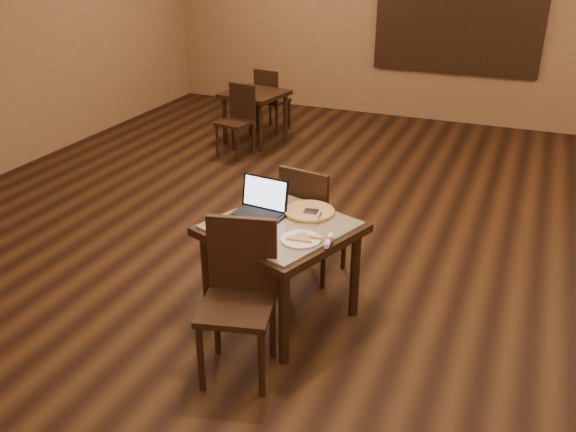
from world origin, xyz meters
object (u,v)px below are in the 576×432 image
at_px(chair_main_far, 310,217).
at_px(pizza_pan, 309,213).
at_px(other_table_b_chair_near, 238,116).
at_px(other_table_b, 255,101).
at_px(laptop, 261,205).
at_px(tiled_table, 281,237).
at_px(other_table_b_chair_far, 270,97).
at_px(chair_main_near, 239,289).

bearing_deg(chair_main_far, pizza_pan, 118.62).
bearing_deg(other_table_b_chair_near, other_table_b, 101.58).
height_order(chair_main_far, laptop, laptop).
bearing_deg(laptop, pizza_pan, 28.01).
relative_size(pizza_pan, other_table_b_chair_near, 0.40).
xyz_separation_m(tiled_table, pizza_pan, (0.12, 0.24, 0.11)).
distance_m(tiled_table, laptop, 0.28).
xyz_separation_m(chair_main_far, other_table_b, (-1.94, 3.05, 0.02)).
xyz_separation_m(tiled_table, other_table_b_chair_far, (-1.97, 4.19, -0.16)).
bearing_deg(laptop, other_table_b, 121.92).
relative_size(other_table_b, other_table_b_chair_near, 0.96).
height_order(pizza_pan, other_table_b, pizza_pan).
xyz_separation_m(tiled_table, chair_main_far, (-0.01, 0.62, -0.11)).
distance_m(laptop, other_table_b_chair_near, 3.52).
bearing_deg(tiled_table, chair_main_near, -72.10).
relative_size(chair_main_near, pizza_pan, 2.90).
bearing_deg(laptop, other_table_b_chair_near, 125.46).
relative_size(laptop, pizza_pan, 1.11).
relative_size(pizza_pan, other_table_b_chair_far, 0.40).
bearing_deg(other_table_b_chair_far, pizza_pan, 127.92).
bearing_deg(pizza_pan, tiled_table, -116.57).
relative_size(tiled_table, other_table_b_chair_far, 1.33).
distance_m(tiled_table, other_table_b, 4.16).
bearing_deg(other_table_b_chair_near, other_table_b_chair_far, 101.58).
bearing_deg(other_table_b_chair_near, chair_main_near, -52.95).
bearing_deg(other_table_b_chair_near, chair_main_far, -42.74).
bearing_deg(other_table_b, other_table_b_chair_far, 101.58).
bearing_deg(tiled_table, other_table_b, 137.92).
bearing_deg(pizza_pan, chair_main_near, -99.43).
height_order(tiled_table, chair_main_near, chair_main_near).
bearing_deg(other_table_b_chair_far, laptop, 123.48).
bearing_deg(other_table_b, chair_main_far, -47.53).
bearing_deg(other_table_b, laptop, -53.73).
xyz_separation_m(other_table_b, other_table_b_chair_far, (-0.01, 0.52, -0.07)).
relative_size(tiled_table, chair_main_near, 1.15).
relative_size(tiled_table, other_table_b, 1.39).
xyz_separation_m(laptop, other_table_b, (-1.75, 3.56, -0.26)).
relative_size(chair_main_far, other_table_b_chair_far, 1.10).
xyz_separation_m(chair_main_far, pizza_pan, (0.13, -0.38, 0.22)).
bearing_deg(pizza_pan, other_table_b, 121.13).
height_order(chair_main_near, other_table_b, chair_main_near).
distance_m(chair_main_far, other_table_b_chair_far, 4.07).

